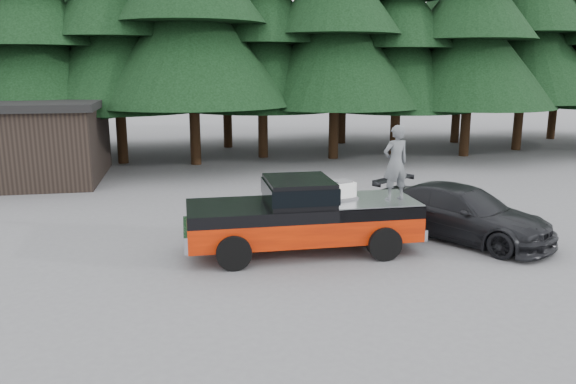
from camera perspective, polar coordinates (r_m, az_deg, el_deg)
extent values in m
plane|color=#535356|center=(13.62, -3.40, -7.43)|extent=(120.00, 120.00, 0.00)
cube|color=black|center=(14.10, 1.09, 0.18)|extent=(1.66, 1.90, 0.59)
cube|color=white|center=(14.49, 5.43, 0.12)|extent=(0.74, 0.68, 0.42)
imported|color=#4E5255|center=(14.45, 10.87, 2.93)|extent=(0.77, 0.58, 1.91)
imported|color=black|center=(16.17, 17.29, -2.04)|extent=(4.44, 5.29, 1.45)
cube|color=black|center=(25.98, -27.24, 4.29)|extent=(8.00, 6.00, 3.00)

